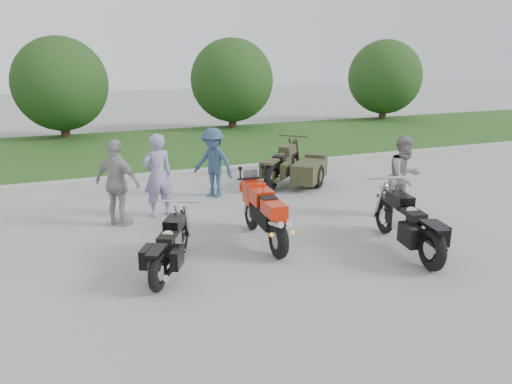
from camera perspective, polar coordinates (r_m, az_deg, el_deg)
name	(u,v)px	position (r m, az deg, el deg)	size (l,w,h in m)	color
ground	(273,250)	(8.88, 2.01, -6.67)	(80.00, 80.00, 0.00)	#9E9E98
curb	(188,173)	(14.29, -7.81, 2.18)	(60.00, 0.30, 0.15)	#A6A39C
grass_strip	(158,148)	(18.26, -11.08, 4.96)	(60.00, 8.00, 0.14)	#3A5F20
tree_mid_left	(61,84)	(21.03, -21.44, 11.41)	(3.60, 3.60, 4.00)	#3F2B1C
tree_mid_right	(232,80)	(22.28, -2.76, 12.63)	(3.60, 3.60, 4.00)	#3F2B1C
tree_far_right	(385,77)	(26.04, 14.52, 12.60)	(3.60, 3.60, 4.00)	#3F2B1C
sportbike_red	(265,212)	(8.98, 1.02, -2.36)	(0.43, 2.13, 1.01)	black
cruiser_left	(170,248)	(8.00, -9.85, -6.35)	(1.07, 1.89, 0.79)	black
cruiser_right	(410,226)	(9.04, 17.17, -3.73)	(0.64, 2.42, 0.94)	black
cruiser_sidecar	(298,169)	(13.03, 4.80, 2.66)	(2.12, 2.25, 0.96)	black
person_stripe	(158,175)	(10.66, -11.19, 1.87)	(0.65, 0.42, 1.77)	#8A82B1
person_grey	(404,177)	(10.85, 16.59, 1.67)	(0.85, 0.66, 1.74)	gray
person_denim	(213,163)	(11.95, -4.91, 3.35)	(1.08, 0.62, 1.67)	#2F4863
person_back	(118,183)	(10.25, -15.53, 0.99)	(1.03, 0.43, 1.76)	#9B9A95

